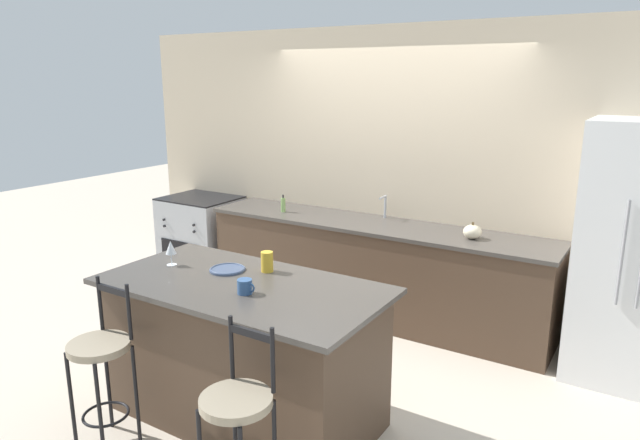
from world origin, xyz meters
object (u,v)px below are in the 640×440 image
at_px(wine_glass, 171,248).
at_px(bar_stool_near, 102,362).
at_px(bar_stool_far, 238,419).
at_px(tumbler_cup, 267,262).
at_px(pumpkin_decoration, 472,232).
at_px(dinner_plate, 227,269).
at_px(oven_range, 202,237).
at_px(soap_bottle, 283,205).
at_px(refrigerator, 635,255).
at_px(coffee_mug, 245,287).

bearing_deg(wine_glass, bar_stool_near, -81.68).
relative_size(bar_stool_far, tumbler_cup, 7.55).
distance_m(wine_glass, pumpkin_decoration, 2.45).
xyz_separation_m(tumbler_cup, pumpkin_decoration, (0.89, 1.66, -0.05)).
distance_m(dinner_plate, tumbler_cup, 0.28).
xyz_separation_m(dinner_plate, wine_glass, (-0.41, -0.12, 0.11)).
relative_size(oven_range, bar_stool_far, 0.88).
distance_m(bar_stool_far, dinner_plate, 1.22).
bearing_deg(soap_bottle, wine_glass, -78.65).
xyz_separation_m(refrigerator, soap_bottle, (-3.11, -0.06, 0.02)).
bearing_deg(coffee_mug, dinner_plate, 144.36).
distance_m(oven_range, coffee_mug, 3.19).
distance_m(dinner_plate, coffee_mug, 0.46).
xyz_separation_m(dinner_plate, soap_bottle, (-0.78, 1.75, 0.02)).
bearing_deg(dinner_plate, tumbler_cup, 27.73).
bearing_deg(oven_range, dinner_plate, -42.61).
bearing_deg(bar_stool_near, oven_range, 122.35).
distance_m(dinner_plate, soap_bottle, 1.91).
bearing_deg(oven_range, wine_glass, -50.97).
bearing_deg(coffee_mug, refrigerator, 46.60).
bearing_deg(coffee_mug, soap_bottle, 119.79).
height_order(bar_stool_far, wine_glass, wine_glass).
height_order(bar_stool_near, coffee_mug, same).
bearing_deg(bar_stool_far, bar_stool_near, 178.59).
distance_m(oven_range, dinner_plate, 2.73).
relative_size(refrigerator, soap_bottle, 11.19).
xyz_separation_m(oven_range, soap_bottle, (1.20, -0.07, 0.53)).
xyz_separation_m(refrigerator, tumbler_cup, (-2.09, -1.68, 0.05)).
bearing_deg(bar_stool_far, refrigerator, 59.78).
relative_size(bar_stool_far, soap_bottle, 6.00).
height_order(coffee_mug, tumbler_cup, tumbler_cup).
xyz_separation_m(refrigerator, bar_stool_far, (-1.55, -2.65, -0.41)).
relative_size(wine_glass, pumpkin_decoration, 1.15).
bearing_deg(pumpkin_decoration, oven_range, 179.43).
distance_m(bar_stool_near, coffee_mug, 0.98).
relative_size(pumpkin_decoration, soap_bottle, 0.87).
distance_m(refrigerator, coffee_mug, 2.85).
bearing_deg(pumpkin_decoration, wine_glass, -128.87).
bearing_deg(wine_glass, pumpkin_decoration, 51.13).
distance_m(refrigerator, oven_range, 4.34).
height_order(bar_stool_far, dinner_plate, bar_stool_far).
bearing_deg(oven_range, soap_bottle, -3.45).
bearing_deg(soap_bottle, refrigerator, 1.06).
bearing_deg(refrigerator, pumpkin_decoration, -179.23).
bearing_deg(pumpkin_decoration, soap_bottle, -178.76).
distance_m(bar_stool_far, coffee_mug, 0.84).
distance_m(wine_glass, coffee_mug, 0.80).
bearing_deg(bar_stool_near, soap_bottle, 100.53).
bearing_deg(wine_glass, bar_stool_far, -31.59).
xyz_separation_m(refrigerator, oven_range, (-4.31, 0.01, -0.52)).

